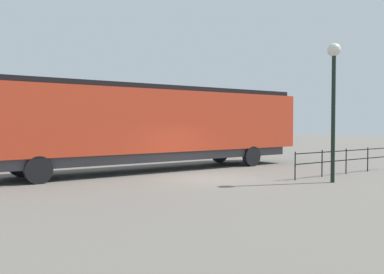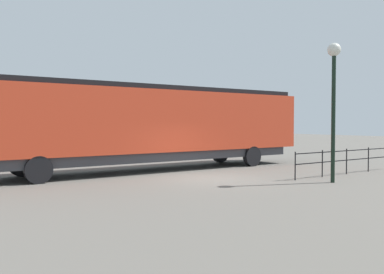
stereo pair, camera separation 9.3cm
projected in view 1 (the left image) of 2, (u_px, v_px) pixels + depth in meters
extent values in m
plane|color=#666059|center=(209.00, 179.00, 17.91)|extent=(120.00, 120.00, 0.00)
cube|color=red|center=(148.00, 121.00, 20.76)|extent=(3.08, 17.93, 2.97)
cube|color=black|center=(259.00, 129.00, 25.26)|extent=(2.96, 2.51, 2.08)
cube|color=black|center=(148.00, 89.00, 20.71)|extent=(2.78, 17.21, 0.24)
cube|color=#38383D|center=(148.00, 155.00, 20.82)|extent=(2.78, 16.50, 0.45)
cylinder|color=black|center=(220.00, 153.00, 25.30)|extent=(0.30, 1.10, 1.10)
cylinder|color=black|center=(252.00, 156.00, 23.04)|extent=(0.30, 1.10, 1.10)
cylinder|color=black|center=(21.00, 164.00, 18.62)|extent=(0.30, 1.10, 1.10)
cylinder|color=black|center=(38.00, 170.00, 16.35)|extent=(0.30, 1.10, 1.10)
cylinder|color=black|center=(333.00, 118.00, 16.68)|extent=(0.16, 0.16, 5.14)
sphere|color=silver|center=(334.00, 50.00, 16.59)|extent=(0.53, 0.53, 0.53)
cube|color=black|center=(346.00, 151.00, 19.47)|extent=(0.04, 7.13, 0.04)
cube|color=black|center=(346.00, 160.00, 19.48)|extent=(0.04, 7.13, 0.04)
cylinder|color=black|center=(295.00, 166.00, 17.41)|extent=(0.05, 0.05, 1.19)
cylinder|color=black|center=(322.00, 164.00, 18.45)|extent=(0.05, 0.05, 1.19)
cylinder|color=black|center=(346.00, 161.00, 19.49)|extent=(0.05, 0.05, 1.19)
cylinder|color=black|center=(368.00, 159.00, 20.52)|extent=(0.05, 0.05, 1.19)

